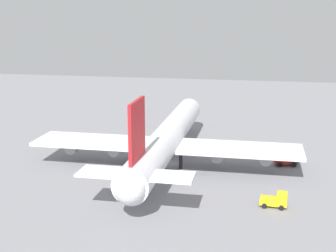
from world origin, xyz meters
The scene contains 5 objects.
ground_plane centered at (0.00, 0.00, 0.00)m, with size 247.55×247.55×0.00m, color gray.
cargo_airplane centered at (-0.41, 0.00, 5.40)m, with size 61.89×52.34×17.36m.
cargo_loader centered at (-18.12, -20.89, 1.13)m, with size 2.97×4.38×2.40m.
pushback_tractor centered at (3.28, -23.70, 1.12)m, with size 2.88×4.78×2.38m.
safety_cone_nose centered at (27.85, 2.48, 0.42)m, with size 0.59×0.59×0.84m, color orange.
Camera 1 is at (-89.07, -17.55, 29.84)m, focal length 50.23 mm.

